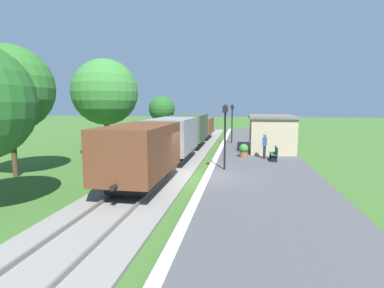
% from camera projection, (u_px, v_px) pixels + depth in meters
% --- Properties ---
extents(ground_plane, '(160.00, 160.00, 0.00)m').
position_uv_depth(ground_plane, '(199.00, 180.00, 15.34)').
color(ground_plane, '#3D6628').
extents(platform_slab, '(6.00, 60.00, 0.25)m').
position_uv_depth(platform_slab, '(263.00, 181.00, 14.80)').
color(platform_slab, '#4C4C4F').
rests_on(platform_slab, ground).
extents(platform_edge_stripe, '(0.36, 60.00, 0.01)m').
position_uv_depth(platform_edge_stripe, '(207.00, 176.00, 15.24)').
color(platform_edge_stripe, silver).
rests_on(platform_edge_stripe, platform_slab).
extents(track_ballast, '(3.80, 60.00, 0.12)m').
position_uv_depth(track_ballast, '(154.00, 177.00, 15.72)').
color(track_ballast, gray).
rests_on(track_ballast, ground).
extents(rail_near, '(0.07, 60.00, 0.14)m').
position_uv_depth(rail_near, '(168.00, 176.00, 15.59)').
color(rail_near, slate).
rests_on(rail_near, track_ballast).
extents(rail_far, '(0.07, 60.00, 0.14)m').
position_uv_depth(rail_far, '(141.00, 174.00, 15.83)').
color(rail_far, slate).
rests_on(rail_far, track_ballast).
extents(freight_train, '(2.50, 26.00, 2.72)m').
position_uv_depth(freight_train, '(182.00, 135.00, 22.59)').
color(freight_train, brown).
rests_on(freight_train, rail_near).
extents(station_hut, '(3.50, 5.80, 2.78)m').
position_uv_depth(station_hut, '(271.00, 133.00, 23.68)').
color(station_hut, tan).
rests_on(station_hut, platform_slab).
extents(bench_near_hut, '(0.42, 1.50, 0.91)m').
position_uv_depth(bench_near_hut, '(274.00, 153.00, 19.43)').
color(bench_near_hut, '#1E4C2D').
rests_on(bench_near_hut, platform_slab).
extents(bench_down_platform, '(0.42, 1.50, 0.91)m').
position_uv_depth(bench_down_platform, '(265.00, 138.00, 28.01)').
color(bench_down_platform, '#1E4C2D').
rests_on(bench_down_platform, platform_slab).
extents(person_waiting, '(0.33, 0.43, 1.71)m').
position_uv_depth(person_waiting, '(265.00, 145.00, 20.04)').
color(person_waiting, black).
rests_on(person_waiting, platform_slab).
extents(potted_planter, '(0.64, 0.64, 0.92)m').
position_uv_depth(potted_planter, '(244.00, 150.00, 20.70)').
color(potted_planter, brown).
rests_on(potted_planter, platform_slab).
extents(lamp_post_near, '(0.28, 0.28, 3.70)m').
position_uv_depth(lamp_post_near, '(225.00, 124.00, 16.43)').
color(lamp_post_near, black).
rests_on(lamp_post_near, platform_slab).
extents(lamp_post_far, '(0.28, 0.28, 3.70)m').
position_uv_depth(lamp_post_far, '(232.00, 116.00, 27.95)').
color(lamp_post_far, black).
rests_on(lamp_post_far, platform_slab).
extents(tree_trackside_mid, '(4.54, 4.54, 7.00)m').
position_uv_depth(tree_trackside_mid, '(9.00, 88.00, 15.55)').
color(tree_trackside_mid, '#4C3823').
rests_on(tree_trackside_mid, ground).
extents(tree_trackside_far, '(4.67, 4.67, 7.10)m').
position_uv_depth(tree_trackside_far, '(105.00, 92.00, 21.17)').
color(tree_trackside_far, '#4C3823').
rests_on(tree_trackside_far, ground).
extents(tree_field_left, '(3.51, 3.51, 5.51)m').
position_uv_depth(tree_field_left, '(108.00, 106.00, 27.79)').
color(tree_field_left, '#4C3823').
rests_on(tree_field_left, ground).
extents(tree_field_distant, '(2.85, 2.85, 4.81)m').
position_uv_depth(tree_field_distant, '(162.00, 109.00, 32.82)').
color(tree_field_distant, '#4C3823').
rests_on(tree_field_distant, ground).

